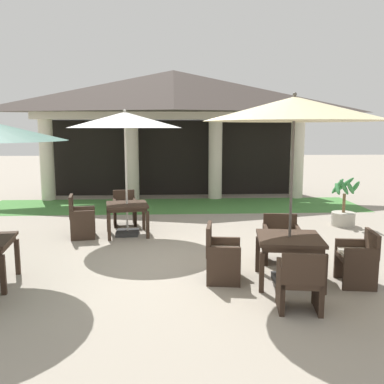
{
  "coord_description": "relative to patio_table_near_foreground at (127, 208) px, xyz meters",
  "views": [
    {
      "loc": [
        -0.1,
        -6.47,
        2.34
      ],
      "look_at": [
        0.31,
        1.49,
        1.12
      ],
      "focal_mm": 38.87,
      "sensor_mm": 36.0,
      "label": 1
    }
  ],
  "objects": [
    {
      "name": "patio_chair_near_foreground_west",
      "position": [
        -0.98,
        -0.17,
        -0.19
      ],
      "size": [
        0.6,
        0.66,
        0.93
      ],
      "rotation": [
        0.0,
        0.0,
        -1.4
      ],
      "color": "#38281E",
      "rests_on": "ground"
    },
    {
      "name": "patio_umbrella_mid_left",
      "position": [
        2.76,
        -3.01,
        1.99
      ],
      "size": [
        2.66,
        2.66,
        2.85
      ],
      "color": "#2D2D2D",
      "rests_on": "ground"
    },
    {
      "name": "lawn_strip",
      "position": [
        1.07,
        3.44,
        -0.6
      ],
      "size": [
        11.31,
        2.54,
        0.01
      ],
      "primitive_type": "cube",
      "color": "#47843D",
      "rests_on": "ground"
    },
    {
      "name": "patio_chair_near_foreground_north",
      "position": [
        -0.16,
        0.97,
        -0.21
      ],
      "size": [
        0.62,
        0.6,
        0.84
      ],
      "rotation": [
        0.0,
        0.0,
        -2.97
      ],
      "color": "#38281E",
      "rests_on": "ground"
    },
    {
      "name": "patio_chair_mid_left_west",
      "position": [
        1.74,
        -2.87,
        -0.2
      ],
      "size": [
        0.6,
        0.69,
        0.88
      ],
      "rotation": [
        0.0,
        0.0,
        -1.71
      ],
      "color": "#38281E",
      "rests_on": "ground"
    },
    {
      "name": "patio_umbrella_near_foreground",
      "position": [
        -0.0,
        0.0,
        1.88
      ],
      "size": [
        2.45,
        2.45,
        2.75
      ],
      "color": "#2D2D2D",
      "rests_on": "ground"
    },
    {
      "name": "patio_chair_mid_left_south",
      "position": [
        2.62,
        -4.03,
        -0.22
      ],
      "size": [
        0.61,
        0.56,
        0.82
      ],
      "rotation": [
        0.0,
        0.0,
        -0.14
      ],
      "color": "#38281E",
      "rests_on": "ground"
    },
    {
      "name": "patio_table_near_foreground",
      "position": [
        0.0,
        0.0,
        0.0
      ],
      "size": [
        1.01,
        1.01,
        0.71
      ],
      "rotation": [
        0.0,
        0.0,
        0.17
      ],
      "color": "#38281E",
      "rests_on": "ground"
    },
    {
      "name": "patio_chair_mid_left_north",
      "position": [
        2.91,
        -2.0,
        -0.21
      ],
      "size": [
        0.68,
        0.62,
        0.82
      ],
      "rotation": [
        0.0,
        0.0,
        -3.28
      ],
      "color": "#38281E",
      "rests_on": "ground"
    },
    {
      "name": "potted_palm_right_edge",
      "position": [
        5.15,
        0.64,
        -0.26
      ],
      "size": [
        0.66,
        0.64,
        1.19
      ],
      "color": "#B2AD9E",
      "rests_on": "ground"
    },
    {
      "name": "ground_plane",
      "position": [
        1.07,
        -2.57,
        -0.61
      ],
      "size": [
        60.0,
        60.0,
        0.0
      ],
      "primitive_type": "plane",
      "color": "#9E9384"
    },
    {
      "name": "patio_chair_mid_left_east",
      "position": [
        3.78,
        -3.16,
        -0.2
      ],
      "size": [
        0.57,
        0.65,
        0.82
      ],
      "rotation": [
        0.0,
        0.0,
        1.43
      ],
      "color": "#38281E",
      "rests_on": "ground"
    },
    {
      "name": "background_pavilion",
      "position": [
        1.07,
        4.85,
        2.57
      ],
      "size": [
        9.51,
        2.61,
        4.2
      ],
      "color": "beige",
      "rests_on": "ground"
    },
    {
      "name": "patio_table_mid_left",
      "position": [
        2.76,
        -3.01,
        0.01
      ],
      "size": [
        1.08,
        1.08,
        0.72
      ],
      "rotation": [
        0.0,
        0.0,
        -0.14
      ],
      "color": "#38281E",
      "rests_on": "ground"
    }
  ]
}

